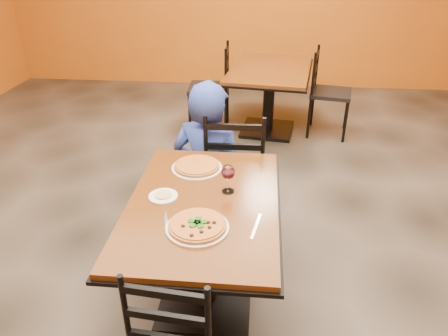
# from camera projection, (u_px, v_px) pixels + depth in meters

# --- Properties ---
(floor) EXTENTS (7.00, 8.00, 0.01)m
(floor) POSITION_uv_depth(u_px,v_px,m) (215.00, 250.00, 3.04)
(floor) COLOR black
(floor) RESTS_ON ground
(table_main) EXTENTS (0.83, 1.23, 0.75)m
(table_main) POSITION_uv_depth(u_px,v_px,m) (204.00, 230.00, 2.33)
(table_main) COLOR #693110
(table_main) RESTS_ON floor
(table_second) EXTENTS (1.04, 1.40, 0.75)m
(table_second) POSITION_uv_depth(u_px,v_px,m) (269.00, 85.00, 4.67)
(table_second) COLOR #693110
(table_second) RESTS_ON floor
(chair_main_far) EXTENTS (0.44, 0.44, 0.96)m
(chair_main_far) POSITION_uv_depth(u_px,v_px,m) (235.00, 167.00, 3.15)
(chair_main_far) COLOR black
(chair_main_far) RESTS_ON floor
(chair_second_left) EXTENTS (0.46, 0.46, 0.99)m
(chair_second_left) POSITION_uv_depth(u_px,v_px,m) (209.00, 89.00, 4.75)
(chair_second_left) COLOR black
(chair_second_left) RESTS_ON floor
(chair_second_right) EXTENTS (0.51, 0.51, 0.96)m
(chair_second_right) POSITION_uv_depth(u_px,v_px,m) (331.00, 93.00, 4.65)
(chair_second_right) COLOR black
(chair_second_right) RESTS_ON floor
(diner) EXTENTS (0.67, 0.53, 1.16)m
(diner) POSITION_uv_depth(u_px,v_px,m) (209.00, 156.00, 3.08)
(diner) COLOR navy
(diner) RESTS_ON floor
(plate_main) EXTENTS (0.31, 0.31, 0.01)m
(plate_main) POSITION_uv_depth(u_px,v_px,m) (197.00, 228.00, 2.03)
(plate_main) COLOR white
(plate_main) RESTS_ON table_main
(pizza_main) EXTENTS (0.28, 0.28, 0.02)m
(pizza_main) POSITION_uv_depth(u_px,v_px,m) (197.00, 225.00, 2.02)
(pizza_main) COLOR maroon
(pizza_main) RESTS_ON plate_main
(plate_far) EXTENTS (0.31, 0.31, 0.01)m
(plate_far) POSITION_uv_depth(u_px,v_px,m) (197.00, 168.00, 2.56)
(plate_far) COLOR white
(plate_far) RESTS_ON table_main
(pizza_far) EXTENTS (0.28, 0.28, 0.02)m
(pizza_far) POSITION_uv_depth(u_px,v_px,m) (197.00, 165.00, 2.55)
(pizza_far) COLOR orange
(pizza_far) RESTS_ON plate_far
(side_plate) EXTENTS (0.16, 0.16, 0.01)m
(side_plate) POSITION_uv_depth(u_px,v_px,m) (163.00, 196.00, 2.28)
(side_plate) COLOR white
(side_plate) RESTS_ON table_main
(dip) EXTENTS (0.09, 0.09, 0.01)m
(dip) POSITION_uv_depth(u_px,v_px,m) (163.00, 195.00, 2.27)
(dip) COLOR tan
(dip) RESTS_ON side_plate
(wine_glass) EXTENTS (0.08, 0.08, 0.18)m
(wine_glass) POSITION_uv_depth(u_px,v_px,m) (228.00, 178.00, 2.29)
(wine_glass) COLOR white
(wine_glass) RESTS_ON table_main
(fork) EXTENTS (0.06, 0.19, 0.00)m
(fork) POSITION_uv_depth(u_px,v_px,m) (166.00, 222.00, 2.07)
(fork) COLOR silver
(fork) RESTS_ON table_main
(knife) EXTENTS (0.05, 0.21, 0.00)m
(knife) POSITION_uv_depth(u_px,v_px,m) (256.00, 226.00, 2.04)
(knife) COLOR silver
(knife) RESTS_ON table_main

